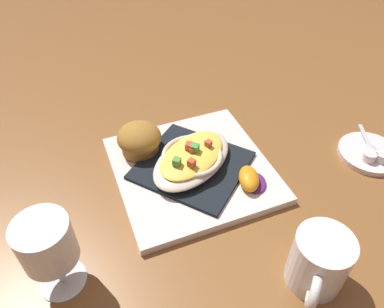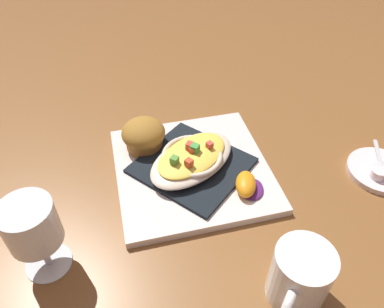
{
  "view_description": "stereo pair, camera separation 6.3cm",
  "coord_description": "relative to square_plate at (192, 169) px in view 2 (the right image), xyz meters",
  "views": [
    {
      "loc": [
        0.23,
        0.4,
        0.47
      ],
      "look_at": [
        0.0,
        0.0,
        0.04
      ],
      "focal_mm": 34.67,
      "sensor_mm": 36.0,
      "label": 1
    },
    {
      "loc": [
        0.17,
        0.43,
        0.47
      ],
      "look_at": [
        0.0,
        0.0,
        0.04
      ],
      "focal_mm": 34.67,
      "sensor_mm": 36.0,
      "label": 2
    }
  ],
  "objects": [
    {
      "name": "creamer_cup_0",
      "position": [
        -0.29,
        0.14,
        0.01
      ],
      "size": [
        0.02,
        0.02,
        0.02
      ],
      "primitive_type": "cylinder",
      "color": "white",
      "rests_on": "creamer_saucer"
    },
    {
      "name": "muffin",
      "position": [
        0.06,
        -0.08,
        0.03
      ],
      "size": [
        0.08,
        0.08,
        0.06
      ],
      "color": "#A56C2E",
      "rests_on": "square_plate"
    },
    {
      "name": "folded_napkin",
      "position": [
        0.0,
        0.0,
        0.01
      ],
      "size": [
        0.23,
        0.23,
        0.01
      ],
      "primitive_type": "cube",
      "rotation": [
        0.0,
        0.0,
        0.55
      ],
      "color": "black",
      "rests_on": "square_plate"
    },
    {
      "name": "ground_plane",
      "position": [
        0.0,
        0.0,
        -0.01
      ],
      "size": [
        2.6,
        2.6,
        0.0
      ],
      "primitive_type": "plane",
      "color": "brown"
    },
    {
      "name": "creamer_saucer",
      "position": [
        -0.31,
        0.13,
        -0.0
      ],
      "size": [
        0.11,
        0.11,
        0.01
      ],
      "primitive_type": "cylinder",
      "color": "silver",
      "rests_on": "ground_plane"
    },
    {
      "name": "stemmed_glass",
      "position": [
        0.26,
        0.09,
        0.08
      ],
      "size": [
        0.07,
        0.07,
        0.12
      ],
      "color": "white",
      "rests_on": "ground_plane"
    },
    {
      "name": "square_plate",
      "position": [
        0.0,
        0.0,
        0.0
      ],
      "size": [
        0.3,
        0.3,
        0.01
      ],
      "primitive_type": "cube",
      "rotation": [
        0.0,
        0.0,
        -0.14
      ],
      "color": "silver",
      "rests_on": "ground_plane"
    },
    {
      "name": "spoon",
      "position": [
        -0.31,
        0.12,
        0.01
      ],
      "size": [
        0.06,
        0.08,
        0.01
      ],
      "color": "silver",
      "rests_on": "creamer_saucer"
    },
    {
      "name": "orange_garnish",
      "position": [
        -0.06,
        0.08,
        0.02
      ],
      "size": [
        0.07,
        0.07,
        0.02
      ],
      "color": "#572068",
      "rests_on": "square_plate"
    },
    {
      "name": "gratin_dish",
      "position": [
        0.0,
        0.0,
        0.03
      ],
      "size": [
        0.2,
        0.16,
        0.04
      ],
      "color": "beige",
      "rests_on": "folded_napkin"
    },
    {
      "name": "coffee_mug",
      "position": [
        -0.04,
        0.26,
        0.03
      ],
      "size": [
        0.1,
        0.08,
        0.09
      ],
      "color": "white",
      "rests_on": "ground_plane"
    }
  ]
}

